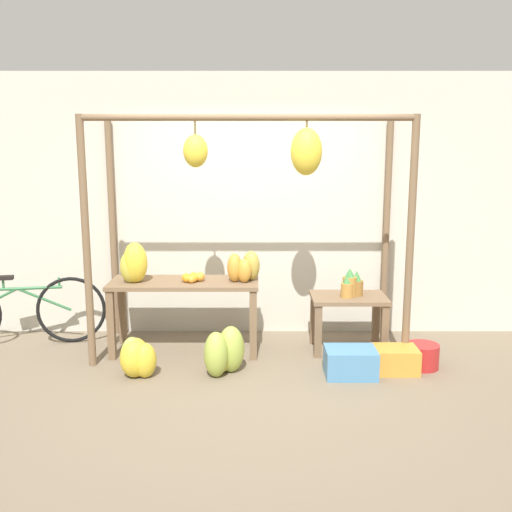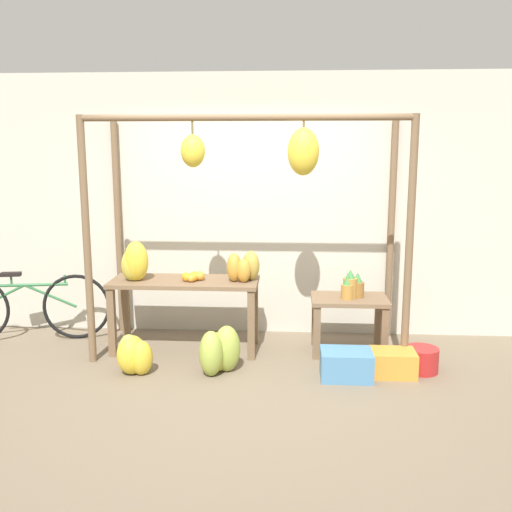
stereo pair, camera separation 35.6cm
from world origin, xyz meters
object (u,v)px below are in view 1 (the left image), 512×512
at_px(banana_pile_on_table, 134,264).
at_px(parked_bicycle, 18,311).
at_px(pineapple_cluster, 351,285).
at_px(banana_pile_ground_left, 136,358).
at_px(orange_pile, 193,278).
at_px(fruit_crate_purple, 394,360).
at_px(papaya_pile, 243,267).
at_px(blue_bucket, 422,356).
at_px(banana_pile_ground_right, 223,352).
at_px(fruit_crate_white, 350,362).

xyz_separation_m(banana_pile_on_table, parked_bicycle, (-1.26, 0.23, -0.54)).
height_order(pineapple_cluster, banana_pile_ground_left, pineapple_cluster).
bearing_deg(banana_pile_on_table, parked_bicycle, 169.79).
height_order(orange_pile, fruit_crate_purple, orange_pile).
height_order(pineapple_cluster, fruit_crate_purple, pineapple_cluster).
relative_size(banana_pile_on_table, orange_pile, 1.74).
height_order(pineapple_cluster, papaya_pile, papaya_pile).
distance_m(orange_pile, pineapple_cluster, 1.57).
bearing_deg(blue_bucket, fruit_crate_purple, -161.20).
relative_size(banana_pile_on_table, pineapple_cluster, 1.38).
bearing_deg(banana_pile_ground_left, orange_pile, 54.29).
bearing_deg(banana_pile_on_table, pineapple_cluster, 1.80).
relative_size(banana_pile_ground_right, fruit_crate_purple, 1.06).
relative_size(banana_pile_on_table, parked_bicycle, 0.23).
distance_m(orange_pile, banana_pile_ground_right, 0.85).
bearing_deg(pineapple_cluster, papaya_pile, -178.45).
bearing_deg(fruit_crate_purple, parked_bicycle, 169.12).
bearing_deg(papaya_pile, banana_pile_ground_right, -107.12).
bearing_deg(fruit_crate_white, banana_pile_ground_left, -179.22).
bearing_deg(fruit_crate_white, pineapple_cluster, 81.59).
bearing_deg(fruit_crate_white, fruit_crate_purple, 13.05).
height_order(papaya_pile, fruit_crate_purple, papaya_pile).
xyz_separation_m(banana_pile_ground_right, fruit_crate_purple, (1.57, 0.05, -0.09)).
relative_size(fruit_crate_white, parked_bicycle, 0.26).
height_order(orange_pile, fruit_crate_white, orange_pile).
relative_size(fruit_crate_white, fruit_crate_purple, 1.11).
distance_m(orange_pile, fruit_crate_purple, 2.06).
distance_m(banana_pile_on_table, fruit_crate_white, 2.26).
xyz_separation_m(pineapple_cluster, fruit_crate_purple, (0.32, -0.55, -0.57)).
bearing_deg(parked_bicycle, banana_pile_ground_left, -31.31).
xyz_separation_m(banana_pile_ground_left, parked_bicycle, (-1.38, 0.84, 0.19)).
xyz_separation_m(banana_pile_ground_left, papaya_pile, (0.95, 0.65, 0.69)).
distance_m(pineapple_cluster, banana_pile_ground_left, 2.18).
bearing_deg(pineapple_cluster, banana_pile_on_table, -178.20).
height_order(banana_pile_ground_right, blue_bucket, banana_pile_ground_right).
height_order(pineapple_cluster, blue_bucket, pineapple_cluster).
distance_m(pineapple_cluster, fruit_crate_white, 0.86).
xyz_separation_m(banana_pile_on_table, papaya_pile, (1.07, 0.04, -0.04)).
xyz_separation_m(banana_pile_ground_right, fruit_crate_white, (1.15, -0.05, -0.08)).
bearing_deg(blue_bucket, orange_pile, 169.36).
distance_m(banana_pile_ground_left, parked_bicycle, 1.62).
bearing_deg(orange_pile, papaya_pile, 2.62).
height_order(banana_pile_ground_left, fruit_crate_purple, banana_pile_ground_left).
xyz_separation_m(fruit_crate_white, papaya_pile, (-0.97, 0.62, 0.74)).
bearing_deg(fruit_crate_white, banana_pile_ground_right, 177.46).
bearing_deg(orange_pile, banana_pile_ground_right, -59.77).
bearing_deg(pineapple_cluster, parked_bicycle, 177.31).
relative_size(banana_pile_ground_left, parked_bicycle, 0.24).
height_order(banana_pile_ground_right, fruit_crate_purple, banana_pile_ground_right).
bearing_deg(pineapple_cluster, orange_pile, -178.11).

